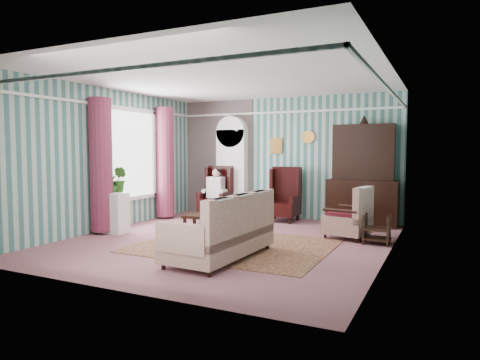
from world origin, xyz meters
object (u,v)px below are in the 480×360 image
at_px(round_side_table, 251,206).
at_px(nest_table, 377,229).
at_px(bookcase, 232,171).
at_px(plant_stand, 113,213).
at_px(coffee_table, 208,226).
at_px(dresser_hutch, 363,171).
at_px(floral_armchair, 348,209).
at_px(wingback_right, 282,194).
at_px(sofa, 220,223).
at_px(wingback_left, 216,191).
at_px(seated_woman, 216,193).

xyz_separation_m(round_side_table, nest_table, (3.17, -1.70, -0.03)).
bearing_deg(round_side_table, bookcase, 159.73).
relative_size(plant_stand, coffee_table, 0.93).
height_order(dresser_hutch, plant_stand, dresser_hutch).
bearing_deg(nest_table, dresser_hutch, 107.39).
height_order(dresser_hutch, round_side_table, dresser_hutch).
bearing_deg(floral_armchair, dresser_hutch, 11.77).
relative_size(wingback_right, round_side_table, 2.08).
distance_m(nest_table, sofa, 2.88).
xyz_separation_m(wingback_left, wingback_right, (1.75, 0.00, 0.00)).
relative_size(dresser_hutch, wingback_left, 1.89).
relative_size(wingback_left, coffee_table, 1.45).
height_order(round_side_table, nest_table, round_side_table).
xyz_separation_m(seated_woman, coffee_table, (1.07, -2.24, -0.38)).
bearing_deg(wingback_left, floral_armchair, -19.74).
bearing_deg(floral_armchair, seated_woman, 82.04).
relative_size(seated_woman, round_side_table, 1.97).
xyz_separation_m(dresser_hutch, floral_armchair, (0.00, -1.53, -0.63)).
distance_m(wingback_left, plant_stand, 2.87).
relative_size(wingback_left, seated_woman, 1.06).
height_order(nest_table, plant_stand, plant_stand).
bearing_deg(plant_stand, round_side_table, 59.62).
distance_m(bookcase, nest_table, 4.37).
distance_m(seated_woman, round_side_table, 0.96).
xyz_separation_m(dresser_hutch, plant_stand, (-4.30, -3.02, -0.78)).
bearing_deg(coffee_table, nest_table, 12.90).
distance_m(wingback_right, plant_stand, 3.76).
relative_size(nest_table, coffee_table, 0.63).
height_order(sofa, coffee_table, sofa).
distance_m(wingback_left, seated_woman, 0.04).
relative_size(bookcase, dresser_hutch, 0.95).
height_order(round_side_table, plant_stand, plant_stand).
bearing_deg(round_side_table, sofa, -72.62).
height_order(wingback_right, floral_armchair, wingback_right).
bearing_deg(coffee_table, sofa, -53.59).
distance_m(sofa, floral_armchair, 2.75).
xyz_separation_m(bookcase, dresser_hutch, (3.25, -0.12, 0.06)).
distance_m(dresser_hutch, seated_woman, 3.56).
distance_m(bookcase, dresser_hutch, 3.25).
bearing_deg(wingback_left, wingback_right, 0.00).
distance_m(plant_stand, coffee_table, 1.95).
distance_m(round_side_table, plant_stand, 3.36).
bearing_deg(dresser_hutch, bookcase, 177.89).
relative_size(nest_table, plant_stand, 0.68).
height_order(wingback_left, plant_stand, wingback_left).
height_order(wingback_left, wingback_right, same).
height_order(wingback_right, plant_stand, wingback_right).
relative_size(plant_stand, floral_armchair, 0.73).
relative_size(bookcase, sofa, 1.11).
bearing_deg(floral_armchair, round_side_table, 73.38).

